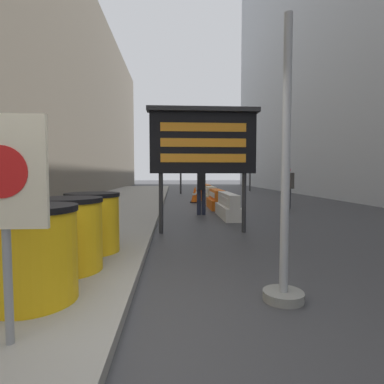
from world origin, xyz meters
TOP-DOWN VIEW (x-y plane):
  - ground_plane at (0.00, 0.00)m, footprint 120.00×120.00m
  - building_left_facade at (-4.58, 9.80)m, footprint 0.40×50.40m
  - barrel_drum_foreground at (-0.92, 0.36)m, footprint 0.85×0.85m
  - barrel_drum_middle at (-0.89, 1.30)m, footprint 0.85×0.85m
  - barrel_drum_back at (-0.84, 2.24)m, footprint 0.85×0.85m
  - warning_sign at (-0.75, -0.41)m, footprint 0.62×0.08m
  - message_board at (1.14, 4.28)m, footprint 2.55×0.36m
  - jersey_barrier_white at (2.17, 6.65)m, footprint 0.52×2.15m
  - jersey_barrier_orange_far at (2.17, 9.06)m, footprint 0.63×1.82m
  - jersey_barrier_cream at (2.17, 11.20)m, footprint 0.63×1.66m
  - jersey_barrier_orange_near at (2.17, 13.31)m, footprint 0.62×2.16m
  - traffic_cone_near at (1.45, 11.49)m, footprint 0.40×0.40m
  - traffic_cone_mid at (1.53, 12.07)m, footprint 0.42×0.42m
  - traffic_light_near_curb at (0.97, 17.90)m, footprint 0.28×0.45m
  - traffic_light_far_side at (6.52, 20.63)m, footprint 0.28×0.45m
  - pedestrian_worker at (4.97, 8.93)m, footprint 0.46×0.50m
  - pedestrian_passerby at (1.39, 7.33)m, footprint 0.31×0.48m
  - steel_pole_right at (1.65, 0.50)m, footprint 0.44×0.44m

SIDE VIEW (x-z plane):
  - ground_plane at x=0.00m, z-range 0.00..0.00m
  - jersey_barrier_orange_far at x=2.17m, z-range -0.05..0.71m
  - jersey_barrier_white at x=2.17m, z-range -0.05..0.72m
  - jersey_barrier_cream at x=2.17m, z-range -0.05..0.73m
  - traffic_cone_near at x=1.45m, z-range -0.01..0.70m
  - jersey_barrier_orange_near at x=2.17m, z-range -0.05..0.76m
  - traffic_cone_mid at x=1.53m, z-range -0.01..0.75m
  - barrel_drum_foreground at x=-0.92m, z-range 0.12..1.07m
  - barrel_drum_middle at x=-0.89m, z-range 0.12..1.07m
  - barrel_drum_back at x=-0.84m, z-range 0.12..1.07m
  - steel_pole_right at x=1.65m, z-range -0.63..2.40m
  - pedestrian_worker at x=4.97m, z-range 0.15..1.78m
  - pedestrian_passerby at x=1.39m, z-range 0.16..1.90m
  - warning_sign at x=-0.75m, z-range 0.44..2.12m
  - message_board at x=1.14m, z-range 0.67..3.54m
  - traffic_light_far_side at x=6.52m, z-range 0.82..4.42m
  - traffic_light_near_curb at x=0.97m, z-range 0.85..4.61m
  - building_left_facade at x=-4.58m, z-range 0.00..12.59m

